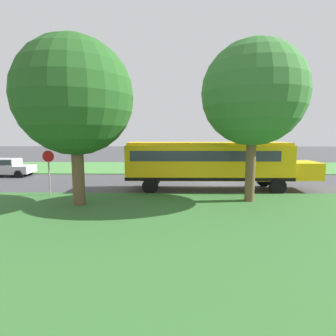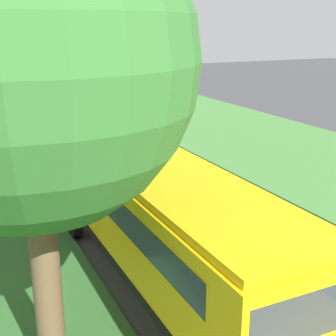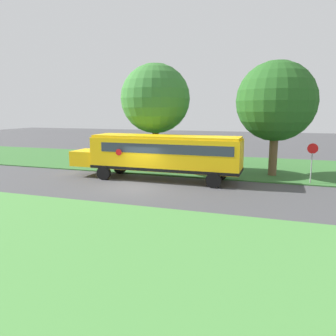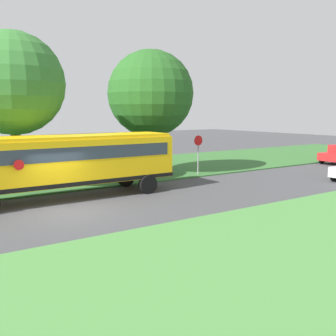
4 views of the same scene
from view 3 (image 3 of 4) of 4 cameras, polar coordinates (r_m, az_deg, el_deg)
The scene contains 7 objects.
ground_plane at distance 21.24m, azimuth -5.83°, elevation -3.32°, with size 120.00×120.00×0.00m, color #424244.
grass_verge at distance 30.44m, azimuth 1.96°, elevation 0.84°, with size 12.00×80.00×0.08m, color #33662D.
grass_far_side at distance 13.91m, azimuth -21.63°, elevation -11.06°, with size 10.00×80.00×0.07m, color #47843D.
school_bus at distance 22.97m, azimuth -1.16°, elevation 2.61°, with size 2.84×12.42×3.16m.
oak_tree_beside_bus at distance 26.32m, azimuth -2.06°, elevation 12.24°, with size 5.43×5.43×8.51m.
oak_tree_roadside_mid at distance 25.46m, azimuth 18.32°, elevation 11.28°, with size 5.80×5.80×8.44m.
stop_sign at distance 23.71m, azimuth 23.78°, elevation 1.53°, with size 0.08×0.68×2.74m.
Camera 3 is at (18.80, 8.62, 4.85)m, focal length 35.00 mm.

